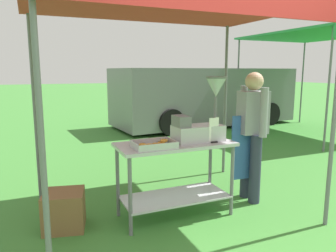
% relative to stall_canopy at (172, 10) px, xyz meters
% --- Properties ---
extents(ground_plane, '(70.00, 70.00, 0.00)m').
position_rel_stall_canopy_xyz_m(ground_plane, '(0.14, 4.61, -2.25)').
color(ground_plane, '#3D7F33').
extents(stall_canopy, '(2.97, 2.19, 2.34)m').
position_rel_stall_canopy_xyz_m(stall_canopy, '(0.00, 0.00, 0.00)').
color(stall_canopy, slate).
rests_on(stall_canopy, ground).
extents(donut_cart, '(1.29, 0.58, 0.84)m').
position_rel_stall_canopy_xyz_m(donut_cart, '(0.00, -0.10, -1.65)').
color(donut_cart, '#B7B7BC').
rests_on(donut_cart, ground).
extents(donut_tray, '(0.43, 0.31, 0.07)m').
position_rel_stall_canopy_xyz_m(donut_tray, '(-0.29, -0.22, -1.39)').
color(donut_tray, '#B7B7BC').
rests_on(donut_tray, donut_cart).
extents(donut_fryer, '(0.62, 0.28, 0.72)m').
position_rel_stall_canopy_xyz_m(donut_fryer, '(0.31, -0.12, -1.17)').
color(donut_fryer, '#B7B7BC').
rests_on(donut_fryer, donut_cart).
extents(menu_sign, '(0.13, 0.05, 0.28)m').
position_rel_stall_canopy_xyz_m(menu_sign, '(0.39, -0.25, -1.29)').
color(menu_sign, black).
rests_on(menu_sign, donut_cart).
extents(vendor, '(0.46, 0.54, 1.61)m').
position_rel_stall_canopy_xyz_m(vendor, '(1.06, -0.06, -1.35)').
color(vendor, '#2D3347').
rests_on(vendor, ground).
extents(supply_crate, '(0.48, 0.47, 0.39)m').
position_rel_stall_canopy_xyz_m(supply_crate, '(-1.19, 0.08, -2.06)').
color(supply_crate, brown).
rests_on(supply_crate, ground).
extents(van_grey, '(5.60, 2.43, 1.69)m').
position_rel_stall_canopy_xyz_m(van_grey, '(3.42, 5.23, -1.37)').
color(van_grey, slate).
rests_on(van_grey, ground).
extents(neighbour_tent, '(2.62, 3.24, 2.53)m').
position_rel_stall_canopy_xyz_m(neighbour_tent, '(5.23, 2.87, 0.19)').
color(neighbour_tent, slate).
rests_on(neighbour_tent, ground).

